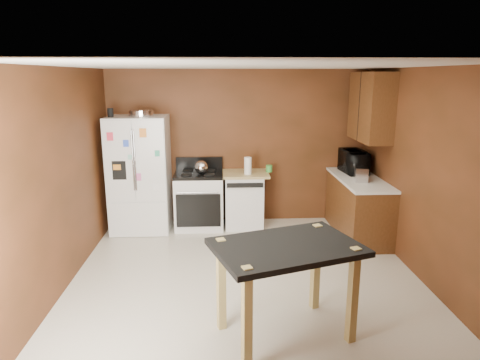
{
  "coord_description": "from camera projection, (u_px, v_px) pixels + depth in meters",
  "views": [
    {
      "loc": [
        -0.3,
        -4.7,
        2.4
      ],
      "look_at": [
        -0.04,
        0.85,
        1.04
      ],
      "focal_mm": 32.0,
      "sensor_mm": 36.0,
      "label": 1
    }
  ],
  "objects": [
    {
      "name": "wall_right",
      "position": [
        428.0,
        178.0,
        4.94
      ],
      "size": [
        0.0,
        4.5,
        4.5
      ],
      "primitive_type": "plane",
      "rotation": [
        1.57,
        0.0,
        -1.57
      ],
      "color": "brown",
      "rests_on": "ground"
    },
    {
      "name": "pen_cup",
      "position": [
        110.0,
        113.0,
        6.3
      ],
      "size": [
        0.09,
        0.09,
        0.13
      ],
      "primitive_type": "cylinder",
      "color": "black",
      "rests_on": "refrigerator"
    },
    {
      "name": "microwave",
      "position": [
        354.0,
        162.0,
        6.75
      ],
      "size": [
        0.44,
        0.61,
        0.32
      ],
      "primitive_type": "imported",
      "rotation": [
        0.0,
        0.0,
        1.66
      ],
      "color": "black",
      "rests_on": "right_cabinets"
    },
    {
      "name": "dishwasher",
      "position": [
        244.0,
        199.0,
        6.93
      ],
      "size": [
        0.78,
        0.63,
        0.89
      ],
      "color": "white",
      "rests_on": "ground"
    },
    {
      "name": "toaster",
      "position": [
        361.0,
        174.0,
        6.24
      ],
      "size": [
        0.23,
        0.31,
        0.21
      ],
      "primitive_type": "cube",
      "rotation": [
        0.0,
        0.0,
        -0.2
      ],
      "color": "silver",
      "rests_on": "right_cabinets"
    },
    {
      "name": "wall_front",
      "position": [
        270.0,
        266.0,
        2.66
      ],
      "size": [
        4.2,
        0.0,
        4.2
      ],
      "primitive_type": "plane",
      "rotation": [
        -1.57,
        0.0,
        0.0
      ],
      "color": "brown",
      "rests_on": "ground"
    },
    {
      "name": "right_cabinets",
      "position": [
        362.0,
        177.0,
        6.45
      ],
      "size": [
        0.63,
        1.58,
        2.45
      ],
      "color": "#5C3119",
      "rests_on": "ground"
    },
    {
      "name": "refrigerator",
      "position": [
        140.0,
        174.0,
        6.66
      ],
      "size": [
        0.9,
        0.8,
        1.8
      ],
      "color": "white",
      "rests_on": "ground"
    },
    {
      "name": "paper_towel",
      "position": [
        248.0,
        166.0,
        6.69
      ],
      "size": [
        0.12,
        0.12,
        0.27
      ],
      "primitive_type": "cylinder",
      "rotation": [
        0.0,
        0.0,
        -0.02
      ],
      "color": "white",
      "rests_on": "dishwasher"
    },
    {
      "name": "ceiling",
      "position": [
        247.0,
        66.0,
        4.55
      ],
      "size": [
        4.5,
        4.5,
        0.0
      ],
      "primitive_type": "plane",
      "rotation": [
        3.14,
        0.0,
        0.0
      ],
      "color": "white",
      "rests_on": "ground"
    },
    {
      "name": "wall_back",
      "position": [
        238.0,
        147.0,
        7.03
      ],
      "size": [
        4.2,
        0.0,
        4.2
      ],
      "primitive_type": "plane",
      "rotation": [
        1.57,
        0.0,
        0.0
      ],
      "color": "brown",
      "rests_on": "ground"
    },
    {
      "name": "green_canister",
      "position": [
        269.0,
        169.0,
        6.86
      ],
      "size": [
        0.1,
        0.1,
        0.11
      ],
      "primitive_type": "cylinder",
      "rotation": [
        0.0,
        0.0,
        0.05
      ],
      "color": "green",
      "rests_on": "dishwasher"
    },
    {
      "name": "floor",
      "position": [
        246.0,
        280.0,
        5.14
      ],
      "size": [
        4.5,
        4.5,
        0.0
      ],
      "primitive_type": "plane",
      "color": "beige",
      "rests_on": "ground"
    },
    {
      "name": "roasting_pan",
      "position": [
        141.0,
        113.0,
        6.44
      ],
      "size": [
        0.37,
        0.37,
        0.09
      ],
      "primitive_type": "cylinder",
      "color": "silver",
      "rests_on": "refrigerator"
    },
    {
      "name": "wall_left",
      "position": [
        58.0,
        182.0,
        4.75
      ],
      "size": [
        0.0,
        4.5,
        4.5
      ],
      "primitive_type": "plane",
      "rotation": [
        1.57,
        0.0,
        1.57
      ],
      "color": "brown",
      "rests_on": "ground"
    },
    {
      "name": "kettle",
      "position": [
        201.0,
        167.0,
        6.67
      ],
      "size": [
        0.21,
        0.21,
        0.21
      ],
      "primitive_type": "sphere",
      "color": "silver",
      "rests_on": "gas_range"
    },
    {
      "name": "island",
      "position": [
        286.0,
        259.0,
        3.9
      ],
      "size": [
        1.5,
        1.23,
        0.93
      ],
      "color": "black",
      "rests_on": "ground"
    },
    {
      "name": "gas_range",
      "position": [
        199.0,
        199.0,
        6.87
      ],
      "size": [
        0.76,
        0.68,
        1.1
      ],
      "color": "white",
      "rests_on": "ground"
    }
  ]
}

